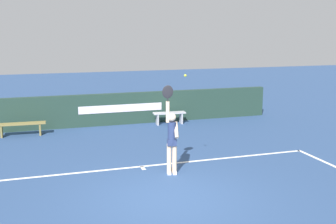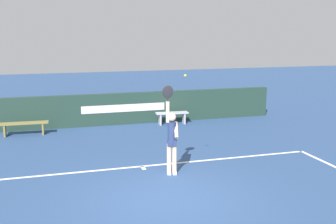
{
  "view_description": "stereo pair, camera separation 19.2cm",
  "coord_description": "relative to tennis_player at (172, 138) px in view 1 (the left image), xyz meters",
  "views": [
    {
      "loc": [
        -2.66,
        -8.37,
        3.71
      ],
      "look_at": [
        0.52,
        1.63,
        1.66
      ],
      "focal_mm": 44.55,
      "sensor_mm": 36.0,
      "label": 1
    },
    {
      "loc": [
        -2.48,
        -8.42,
        3.71
      ],
      "look_at": [
        0.52,
        1.63,
        1.66
      ],
      "focal_mm": 44.55,
      "sensor_mm": 36.0,
      "label": 2
    }
  ],
  "objects": [
    {
      "name": "ground_plane",
      "position": [
        -0.62,
        -1.61,
        -0.97
      ],
      "size": [
        60.0,
        60.0,
        0.0
      ],
      "primitive_type": "plane",
      "color": "navy"
    },
    {
      "name": "court_lines",
      "position": [
        -0.62,
        -1.82,
        -0.97
      ],
      "size": [
        10.36,
        5.4,
        0.0
      ],
      "color": "white",
      "rests_on": "ground"
    },
    {
      "name": "back_wall",
      "position": [
        -0.62,
        6.28,
        -0.34
      ],
      "size": [
        13.81,
        0.27,
        1.26
      ],
      "color": "#20392F",
      "rests_on": "ground"
    },
    {
      "name": "tennis_player",
      "position": [
        0.0,
        0.0,
        0.0
      ],
      "size": [
        0.45,
        0.43,
        2.37
      ],
      "color": "beige",
      "rests_on": "ground"
    },
    {
      "name": "tennis_ball",
      "position": [
        0.31,
        -0.15,
        1.63
      ],
      "size": [
        0.07,
        0.07,
        0.07
      ],
      "color": "#D0DF2E"
    },
    {
      "name": "courtside_bench_near",
      "position": [
        -3.89,
        5.46,
        -0.6
      ],
      "size": [
        1.73,
        0.43,
        0.47
      ],
      "color": "olive",
      "rests_on": "ground"
    },
    {
      "name": "courtside_bench_far",
      "position": [
        1.76,
        5.67,
        -0.61
      ],
      "size": [
        1.33,
        0.43,
        0.49
      ],
      "color": "#B3B1B7",
      "rests_on": "ground"
    }
  ]
}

